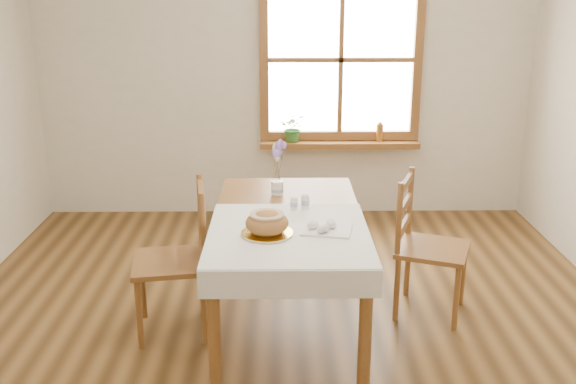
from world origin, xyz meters
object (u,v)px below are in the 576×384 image
bread_plate (267,233)px  chair_left (170,260)px  dining_table (288,229)px  chair_right (433,247)px  flower_vase (277,189)px

bread_plate → chair_left: bearing=153.9°
dining_table → chair_left: size_ratio=1.66×
chair_right → flower_vase: 1.09m
chair_right → bread_plate: size_ratio=3.33×
dining_table → bread_plate: (-0.12, -0.34, 0.10)m
bread_plate → flower_vase: 0.74m
chair_right → bread_plate: (-1.06, -0.51, 0.30)m
chair_left → bread_plate: bearing=55.3°
chair_left → bread_plate: (0.60, -0.30, 0.29)m
bread_plate → flower_vase: size_ratio=3.10×
chair_left → dining_table: bearing=85.0°
chair_left → chair_right: (1.67, 0.22, -0.01)m
chair_left → flower_vase: bearing=115.4°
chair_left → chair_right: chair_left is taller
dining_table → chair_right: bearing=10.2°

